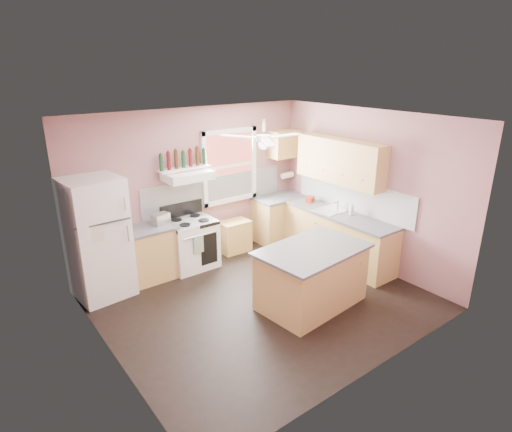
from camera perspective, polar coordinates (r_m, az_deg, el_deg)
floor at (r=6.59m, az=0.90°, el=-11.17°), size 4.50×4.50×0.00m
ceiling at (r=5.70m, az=1.05°, el=12.81°), size 4.50×4.50×0.00m
wall_back at (r=7.63m, az=-8.47°, el=4.05°), size 4.50×0.05×2.70m
wall_right at (r=7.56m, az=14.70°, el=3.47°), size 0.05×4.00×2.70m
wall_left at (r=5.04m, az=-19.95°, el=-5.37°), size 0.05×4.00×2.70m
backsplash_back at (r=7.86m, az=-5.39°, el=3.32°), size 2.90×0.03×0.55m
backsplash_right at (r=7.76m, az=12.68°, el=2.70°), size 0.03×2.60×0.55m
window_view at (r=7.91m, az=-3.63°, el=6.65°), size 1.00×0.02×1.20m
window_frame at (r=7.89m, az=-3.52°, el=6.62°), size 1.16×0.07×1.36m
refrigerator at (r=6.79m, az=-20.40°, el=-2.81°), size 0.85×0.83×1.85m
base_cabinet_left at (r=7.24m, az=-14.20°, el=-4.99°), size 0.90×0.60×0.86m
counter_left at (r=7.07m, az=-14.50°, el=-1.68°), size 0.92×0.62×0.04m
toaster at (r=7.13m, az=-12.58°, el=-0.39°), size 0.31×0.23×0.18m
stove at (r=7.51m, az=-8.60°, el=-3.68°), size 0.80×0.64×0.86m
range_hood at (r=7.22m, az=-9.11°, el=5.34°), size 0.78×0.50×0.14m
bottle_shelf at (r=7.30m, az=-9.60°, el=6.28°), size 0.90×0.26×0.03m
cart at (r=8.10m, az=-2.86°, el=-2.83°), size 0.57×0.39×0.56m
base_cabinet_corner at (r=8.60m, az=3.14°, el=-0.37°), size 1.00×0.60×0.86m
base_cabinet_right at (r=7.80m, az=10.91°, el=-2.89°), size 0.60×2.20×0.86m
counter_corner at (r=8.46m, az=3.19°, el=2.49°), size 1.02×0.62×0.04m
counter_right at (r=7.64m, az=11.07°, el=0.21°), size 0.62×2.22×0.04m
sink at (r=7.76m, az=9.99°, el=0.71°), size 0.55×0.45×0.03m
faucet at (r=7.85m, az=10.83°, el=1.45°), size 0.03×0.03×0.14m
upper_cabinet_right at (r=7.62m, az=11.12°, el=7.21°), size 0.33×1.80×0.76m
upper_cabinet_corner at (r=8.44m, az=3.80°, el=9.57°), size 0.60×0.33×0.52m
paper_towel at (r=8.68m, az=4.18°, el=5.45°), size 0.26×0.12×0.12m
island at (r=6.36m, az=7.39°, el=-8.17°), size 1.57×1.07×0.86m
island_top at (r=6.16m, az=7.57°, el=-4.47°), size 1.66×1.17×0.04m
ceiling_fan_hub at (r=5.73m, az=1.03°, el=10.33°), size 0.20×0.20×0.08m
soap_bottle at (r=7.55m, az=12.63°, el=0.96°), size 0.10×0.10×0.23m
red_caddy at (r=8.17m, az=7.22°, el=2.24°), size 0.21×0.18×0.10m
wine_bottles at (r=7.27m, az=-9.66°, el=7.50°), size 0.86×0.06×0.31m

